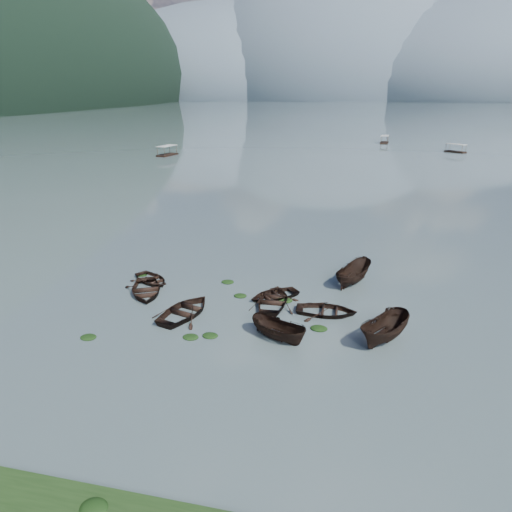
% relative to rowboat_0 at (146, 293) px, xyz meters
% --- Properties ---
extents(ground_plane, '(2400.00, 2400.00, 0.00)m').
position_rel_rowboat_0_xyz_m(ground_plane, '(7.84, -6.95, 0.00)').
color(ground_plane, '#49585B').
extents(haze_mtn_a, '(520.00, 520.00, 280.00)m').
position_rel_rowboat_0_xyz_m(haze_mtn_a, '(-252.16, 893.05, 0.00)').
color(haze_mtn_a, '#475666').
rests_on(haze_mtn_a, ground).
extents(haze_mtn_b, '(520.00, 520.00, 340.00)m').
position_rel_rowboat_0_xyz_m(haze_mtn_b, '(-52.16, 893.05, 0.00)').
color(haze_mtn_b, '#475666').
rests_on(haze_mtn_b, ground).
extents(haze_mtn_c, '(520.00, 520.00, 260.00)m').
position_rel_rowboat_0_xyz_m(haze_mtn_c, '(147.84, 893.05, 0.00)').
color(haze_mtn_c, '#475666').
rests_on(haze_mtn_c, ground).
extents(rowboat_0, '(5.21, 5.85, 1.00)m').
position_rel_rowboat_0_xyz_m(rowboat_0, '(0.00, 0.00, 0.00)').
color(rowboat_0, black).
rests_on(rowboat_0, ground).
extents(rowboat_1, '(4.86, 5.81, 1.03)m').
position_rel_rowboat_0_xyz_m(rowboat_1, '(4.37, -2.72, 0.00)').
color(rowboat_1, black).
rests_on(rowboat_1, ground).
extents(rowboat_2, '(4.45, 3.31, 1.62)m').
position_rel_rowboat_0_xyz_m(rowboat_2, '(11.51, -4.68, 0.00)').
color(rowboat_2, black).
rests_on(rowboat_2, ground).
extents(rowboat_3, '(3.52, 4.82, 0.98)m').
position_rel_rowboat_0_xyz_m(rowboat_3, '(10.24, 0.46, 0.00)').
color(rowboat_3, black).
rests_on(rowboat_3, ground).
extents(rowboat_4, '(4.47, 3.27, 0.90)m').
position_rel_rowboat_0_xyz_m(rowboat_4, '(14.28, -0.43, 0.00)').
color(rowboat_4, black).
rests_on(rowboat_4, ground).
extents(rowboat_5, '(4.19, 5.21, 1.92)m').
position_rel_rowboat_0_xyz_m(rowboat_5, '(18.20, -3.39, 0.00)').
color(rowboat_5, black).
rests_on(rowboat_5, ground).
extents(rowboat_6, '(4.77, 4.51, 0.80)m').
position_rel_rowboat_0_xyz_m(rowboat_6, '(-0.59, 2.31, 0.00)').
color(rowboat_6, black).
rests_on(rowboat_6, ground).
extents(rowboat_7, '(4.98, 4.84, 0.84)m').
position_rel_rowboat_0_xyz_m(rowboat_7, '(10.07, 1.44, 0.00)').
color(rowboat_7, black).
rests_on(rowboat_7, ground).
extents(rowboat_8, '(3.74, 5.23, 1.90)m').
position_rel_rowboat_0_xyz_m(rowboat_8, '(15.98, 5.79, 0.00)').
color(rowboat_8, black).
rests_on(rowboat_8, ground).
extents(weed_clump_0, '(1.07, 0.88, 0.23)m').
position_rel_rowboat_0_xyz_m(weed_clump_0, '(-0.63, -7.25, 0.00)').
color(weed_clump_0, black).
rests_on(weed_clump_0, ground).
extents(weed_clump_1, '(1.05, 0.84, 0.23)m').
position_rel_rowboat_0_xyz_m(weed_clump_1, '(7.07, -5.32, 0.00)').
color(weed_clump_1, black).
rests_on(weed_clump_1, ground).
extents(weed_clump_2, '(1.07, 0.86, 0.23)m').
position_rel_rowboat_0_xyz_m(weed_clump_2, '(5.88, -5.77, 0.00)').
color(weed_clump_2, black).
rests_on(weed_clump_2, ground).
extents(weed_clump_3, '(1.01, 0.85, 0.22)m').
position_rel_rowboat_0_xyz_m(weed_clump_3, '(7.46, 1.11, 0.00)').
color(weed_clump_3, black).
rests_on(weed_clump_3, ground).
extents(weed_clump_4, '(1.17, 0.93, 0.24)m').
position_rel_rowboat_0_xyz_m(weed_clump_4, '(13.95, -2.79, 0.00)').
color(weed_clump_4, black).
rests_on(weed_clump_4, ground).
extents(weed_clump_5, '(0.96, 0.78, 0.20)m').
position_rel_rowboat_0_xyz_m(weed_clump_5, '(-2.04, 3.40, 0.00)').
color(weed_clump_5, black).
rests_on(weed_clump_5, ground).
extents(weed_clump_6, '(1.07, 0.89, 0.22)m').
position_rel_rowboat_0_xyz_m(weed_clump_6, '(5.73, 3.54, 0.00)').
color(weed_clump_6, black).
rests_on(weed_clump_6, ground).
extents(weed_clump_7, '(1.19, 0.95, 0.26)m').
position_rel_rowboat_0_xyz_m(weed_clump_7, '(10.99, 1.03, 0.00)').
color(weed_clump_7, black).
rests_on(weed_clump_7, ground).
extents(pontoon_left, '(3.67, 6.43, 2.32)m').
position_rel_rowboat_0_xyz_m(pontoon_left, '(-30.67, 76.67, 0.00)').
color(pontoon_left, black).
rests_on(pontoon_left, ground).
extents(pontoon_centre, '(2.82, 5.75, 2.13)m').
position_rel_rowboat_0_xyz_m(pontoon_centre, '(22.96, 117.97, 0.00)').
color(pontoon_centre, black).
rests_on(pontoon_centre, ground).
extents(pontoon_right, '(5.41, 5.04, 2.01)m').
position_rel_rowboat_0_xyz_m(pontoon_right, '(40.17, 99.13, 0.00)').
color(pontoon_right, black).
rests_on(pontoon_right, ground).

